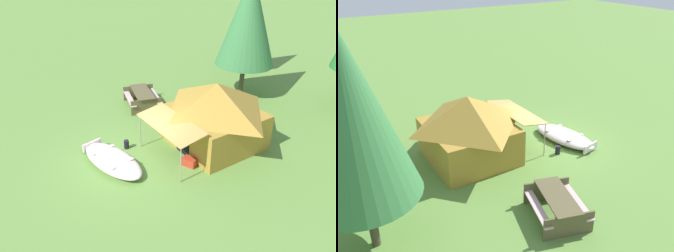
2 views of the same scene
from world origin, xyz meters
TOP-DOWN VIEW (x-y plane):
  - ground_plane at (0.00, 0.00)m, footprint 80.00×80.00m
  - beached_rowboat at (-0.16, -0.69)m, footprint 3.08×1.69m
  - canvas_cabin_tent at (0.68, 3.30)m, footprint 3.47×4.28m
  - picnic_table at (-3.77, 2.68)m, footprint 2.25×1.97m
  - cooler_box at (1.40, 1.58)m, footprint 0.58×0.48m
  - fuel_can at (-0.87, 0.25)m, footprint 0.22×0.22m
  - pine_tree_back_right at (-2.07, 7.52)m, footprint 2.83×2.83m
  - pine_tree_side at (-4.49, 10.38)m, footprint 1.83×1.83m

SIDE VIEW (x-z plane):
  - ground_plane at x=0.00m, z-range 0.00..0.00m
  - cooler_box at x=1.40m, z-range 0.00..0.30m
  - fuel_can at x=-0.87m, z-range 0.00..0.34m
  - beached_rowboat at x=-0.16m, z-range 0.01..0.43m
  - picnic_table at x=-3.77m, z-range 0.11..0.86m
  - canvas_cabin_tent at x=0.68m, z-range 0.05..2.57m
  - pine_tree_side at x=-4.49m, z-range 0.90..6.31m
  - pine_tree_back_right at x=-2.07m, z-range 0.82..6.80m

